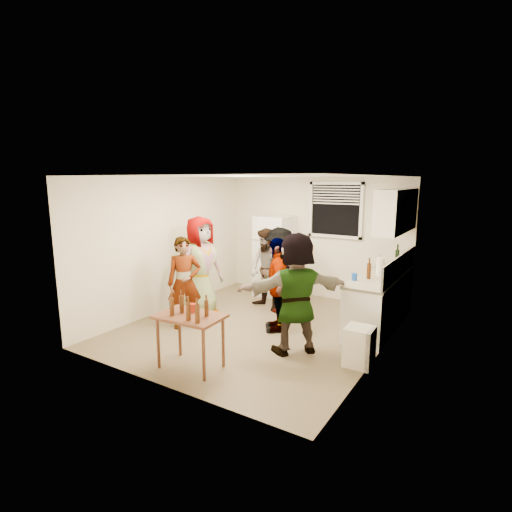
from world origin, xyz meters
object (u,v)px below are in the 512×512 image
Objects in this scene: wine_bottle at (397,266)px; guest_back_left at (267,309)px; blue_cup at (354,280)px; serving_table at (192,367)px; beer_bottle_counter at (368,279)px; guest_grey at (202,314)px; trash_bin at (359,348)px; guest_black at (277,330)px; guest_orange at (295,351)px; refrigerator at (275,256)px; guest_stripe at (186,327)px; beer_bottle_table at (207,316)px; guest_back_right at (280,313)px; kettle at (382,272)px; red_cup at (193,312)px.

guest_back_left is (-2.14, -1.04, -0.90)m from wine_bottle.
serving_table is at bearing -122.83° from blue_cup.
beer_bottle_counter is at bearing 53.54° from blue_cup.
trash_bin is at bearing -88.12° from guest_grey.
serving_table is at bearing -42.71° from guest_black.
serving_table is at bearing 5.09° from guest_orange.
refrigerator reaches higher than guest_back_left.
refrigerator reaches higher than guest_stripe.
trash_bin is 2.67m from guest_back_left.
beer_bottle_table is at bearing 22.54° from serving_table.
guest_stripe is at bearing -95.11° from guest_back_left.
trash_bin is 0.34× the size of guest_back_left.
guest_back_right is at bearing -55.98° from refrigerator.
blue_cup is at bearing 113.32° from trash_bin.
refrigerator is 2.61m from beer_bottle_counter.
guest_stripe is (0.19, -0.65, 0.00)m from guest_grey.
wine_bottle is 2.58× the size of blue_cup.
guest_black reaches higher than guest_stripe.
kettle is 0.15× the size of guest_black.
beer_bottle_table is 0.12× the size of guest_orange.
guest_grey is (-2.68, -0.51, -0.90)m from blue_cup.
guest_stripe is (-1.01, 0.97, -0.72)m from red_cup.
refrigerator is 7.40× the size of kettle.
red_cup reaches higher than guest_back_right.
guest_back_left is 1.11m from guest_black.
guest_stripe is at bearing -96.84° from refrigerator.
refrigerator is 3.62m from beer_bottle_table.
guest_back_right is (-0.27, 2.47, -0.72)m from beer_bottle_table.
guest_stripe is 1.78m from guest_back_right.
refrigerator reaches higher than wine_bottle.
refrigerator reaches higher than guest_black.
trash_bin is at bearing -41.58° from guest_stripe.
guest_back_left is at bearing 148.11° from trash_bin.
serving_table is at bearing -157.46° from beer_bottle_table.
kettle is 2.27m from guest_back_left.
refrigerator reaches higher than guest_back_right.
trash_bin reaches higher than guest_back_right.
guest_stripe is at bearing 134.60° from serving_table.
refrigerator is at bearing -3.99° from guest_grey.
red_cup is 0.07× the size of guest_back_right.
guest_black is (0.37, -0.78, 0.00)m from guest_back_right.
guest_grey is (-2.99, -1.96, -0.90)m from wine_bottle.
guest_orange is at bearing 47.35° from red_cup.
trash_bin is (0.22, -1.82, -0.65)m from kettle.
beer_bottle_table reaches higher than guest_back_right.
wine_bottle is 3.91m from beer_bottle_table.
blue_cup is 1.47m from guest_orange.
trash_bin is 2.07m from beer_bottle_table.
refrigerator is 2.66m from guest_stripe.
kettle reaches higher than red_cup.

